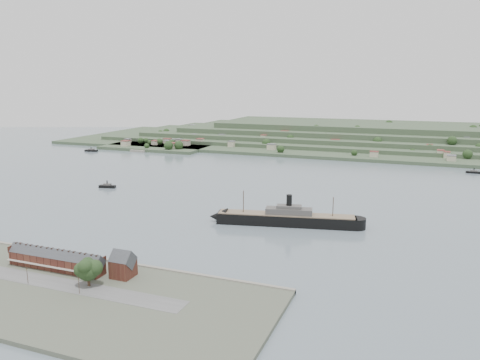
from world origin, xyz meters
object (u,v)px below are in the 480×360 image
(tugboat, at_px, (107,186))
(fig_tree, at_px, (88,269))
(gabled_building, at_px, (123,265))
(steamship, at_px, (282,218))
(terrace_row, at_px, (56,260))

(tugboat, relative_size, fig_tree, 1.14)
(gabled_building, bearing_deg, fig_tree, -119.73)
(gabled_building, height_order, tugboat, gabled_building)
(tugboat, distance_m, fig_tree, 221.05)
(fig_tree, bearing_deg, steamship, 66.88)
(tugboat, bearing_deg, steamship, -15.85)
(terrace_row, relative_size, gabled_building, 3.95)
(steamship, distance_m, tugboat, 188.11)
(steamship, height_order, tugboat, steamship)
(tugboat, height_order, fig_tree, fig_tree)
(gabled_building, xyz_separation_m, fig_tree, (-8.59, -15.04, 2.31))
(terrace_row, distance_m, tugboat, 196.27)
(terrace_row, distance_m, gabled_building, 37.74)
(gabled_building, bearing_deg, steamship, 67.80)
(steamship, bearing_deg, terrace_row, -125.30)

